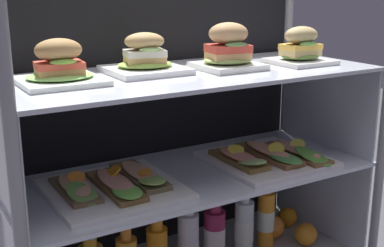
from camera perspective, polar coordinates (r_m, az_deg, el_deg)
case_frame at (r=1.64m, az=-2.65°, el=0.38°), size 1.12×0.49×0.90m
riser_lower_tier at (r=1.62m, az=0.00°, el=-10.88°), size 1.07×0.43×0.31m
shelf_lower_glass at (r=1.55m, az=0.00°, el=-5.53°), size 1.08×0.44×0.01m
riser_upper_tier at (r=1.51m, az=0.00°, el=-0.20°), size 1.07×0.43×0.29m
shelf_upper_glass at (r=1.48m, az=0.00°, el=5.41°), size 1.08×0.44×0.01m
plated_roll_sandwich_right_of_center at (r=1.33m, az=-14.20°, el=5.85°), size 0.20×0.20×0.11m
plated_roll_sandwich_center at (r=1.46m, az=-5.14°, el=6.92°), size 0.21×0.21×0.11m
plated_roll_sandwich_mid_right at (r=1.52m, az=3.95°, el=7.88°), size 0.17×0.17×0.13m
plated_roll_sandwich_left_of_center at (r=1.65m, az=11.72°, el=7.92°), size 0.17×0.17×0.11m
open_sandwich_tray_mid_right at (r=1.42m, az=-8.51°, el=-6.71°), size 0.34×0.33×0.07m
open_sandwich_tray_far_left at (r=1.65m, az=8.39°, el=-3.58°), size 0.34×0.34×0.06m
juice_bottle_front_fourth at (r=1.65m, az=-0.41°, el=-12.68°), size 0.07×0.07×0.24m
juice_bottle_front_right_end at (r=1.69m, az=2.46°, el=-11.96°), size 0.07×0.07×0.23m
juice_bottle_front_second at (r=1.73m, az=5.67°, el=-11.22°), size 0.06×0.06×0.23m
juice_bottle_back_right at (r=1.81m, az=8.03°, el=-10.13°), size 0.06×0.06×0.24m
orange_fruit_beside_bottles at (r=1.86m, az=12.27°, el=-11.67°), size 0.08×0.08×0.08m
orange_fruit_near_left_post at (r=1.89m, az=8.83°, el=-11.02°), size 0.08×0.08×0.08m
orange_fruit_rolled_forward at (r=1.98m, az=10.33°, el=-9.98°), size 0.07×0.07×0.07m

